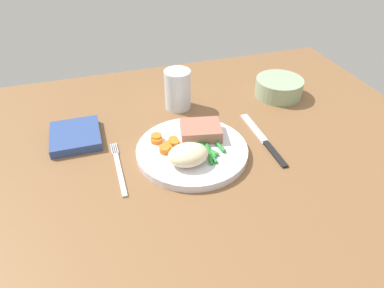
% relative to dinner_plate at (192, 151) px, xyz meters
% --- Properties ---
extents(dining_table, '(1.20, 0.90, 0.02)m').
position_rel_dinner_plate_xyz_m(dining_table, '(-0.03, -0.01, -0.02)').
color(dining_table, brown).
rests_on(dining_table, ground).
extents(dinner_plate, '(0.23, 0.23, 0.02)m').
position_rel_dinner_plate_xyz_m(dinner_plate, '(0.00, 0.00, 0.00)').
color(dinner_plate, white).
rests_on(dinner_plate, dining_table).
extents(meat_portion, '(0.10, 0.09, 0.03)m').
position_rel_dinner_plate_xyz_m(meat_portion, '(0.03, 0.04, 0.02)').
color(meat_portion, '#A86B56').
rests_on(meat_portion, dinner_plate).
extents(mashed_potatoes, '(0.08, 0.06, 0.04)m').
position_rel_dinner_plate_xyz_m(mashed_potatoes, '(-0.02, -0.04, 0.03)').
color(mashed_potatoes, beige).
rests_on(mashed_potatoes, dinner_plate).
extents(carrot_slices, '(0.06, 0.07, 0.01)m').
position_rel_dinner_plate_xyz_m(carrot_slices, '(-0.05, 0.03, 0.01)').
color(carrot_slices, orange).
rests_on(carrot_slices, dinner_plate).
extents(green_beans, '(0.06, 0.09, 0.01)m').
position_rel_dinner_plate_xyz_m(green_beans, '(0.03, -0.02, 0.01)').
color(green_beans, '#2D8C38').
rests_on(green_beans, dinner_plate).
extents(fork, '(0.01, 0.17, 0.00)m').
position_rel_dinner_plate_xyz_m(fork, '(-0.15, -0.00, -0.01)').
color(fork, silver).
rests_on(fork, dining_table).
extents(knife, '(0.02, 0.20, 0.01)m').
position_rel_dinner_plate_xyz_m(knife, '(0.17, -0.00, -0.01)').
color(knife, black).
rests_on(knife, dining_table).
extents(water_glass, '(0.07, 0.07, 0.10)m').
position_rel_dinner_plate_xyz_m(water_glass, '(0.02, 0.19, 0.03)').
color(water_glass, silver).
rests_on(water_glass, dining_table).
extents(salad_bowl, '(0.12, 0.12, 0.05)m').
position_rel_dinner_plate_xyz_m(salad_bowl, '(0.30, 0.17, 0.02)').
color(salad_bowl, '#99B28C').
rests_on(salad_bowl, dining_table).
extents(napkin, '(0.11, 0.12, 0.02)m').
position_rel_dinner_plate_xyz_m(napkin, '(-0.23, 0.13, 0.00)').
color(napkin, '#334C8C').
rests_on(napkin, dining_table).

